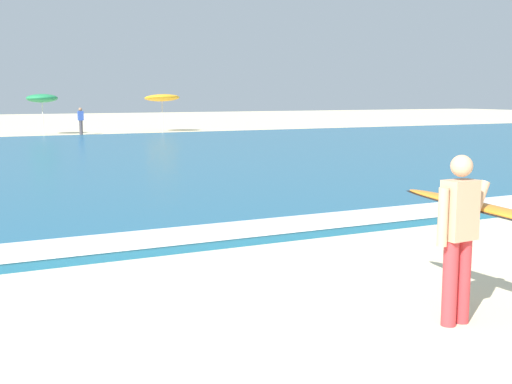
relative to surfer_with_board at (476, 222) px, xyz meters
The scene contains 5 objects.
surf_foam 5.51m from the surfer_with_board, 120.59° to the left, with size 120.00×1.23×0.01m, color white.
surfer_with_board is the anchor object (origin of this frame).
beach_umbrella_2 35.33m from the surfer_with_board, 87.49° to the left, with size 1.78×1.80×2.40m.
beach_umbrella_3 36.26m from the surfer_with_board, 75.95° to the left, with size 2.19×2.21×2.42m.
beachgoer_near_row_left 34.38m from the surfer_with_board, 84.17° to the left, with size 0.32×0.20×1.58m.
Camera 1 is at (-2.23, -4.25, 2.31)m, focal length 46.53 mm.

